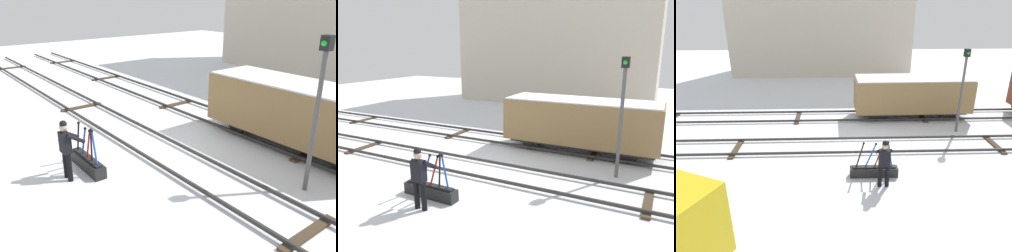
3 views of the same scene
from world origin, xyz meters
The scene contains 8 objects.
ground_plane centered at (0.00, 0.00, 0.00)m, with size 60.00×60.00×0.00m, color silver.
track_main_line centered at (0.00, 0.00, 0.11)m, with size 44.00×1.94×0.18m.
track_siding_near centered at (0.00, 3.84, 0.11)m, with size 44.00×1.94×0.18m.
switch_lever_frame centered at (-0.02, -2.47, 0.25)m, with size 1.80×0.37×1.45m.
rail_worker centered at (0.23, -3.16, 1.02)m, with size 0.53×0.63×1.79m.
signal_post centered at (4.72, 1.68, 2.50)m, with size 0.24×0.32×4.12m.
apartment_building centered at (-2.44, 16.25, 5.40)m, with size 15.66×5.17×10.80m.
freight_car_near_switch centered at (2.86, 3.84, 1.33)m, with size 6.33×2.13×2.29m.
Camera 2 is at (6.07, -9.38, 4.40)m, focal length 34.35 mm.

